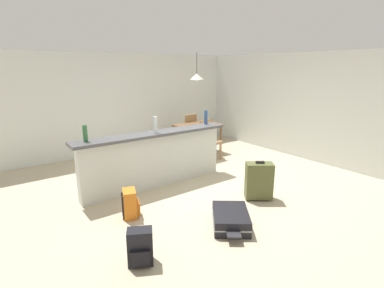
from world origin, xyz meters
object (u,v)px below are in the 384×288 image
at_px(bottle_clear, 155,125).
at_px(dining_table, 198,128).
at_px(dining_chair_near_partition, 209,137).
at_px(pendant_lamp, 197,77).
at_px(dining_chair_far_side, 188,129).
at_px(suitcase_upright_olive, 259,180).
at_px(suitcase_flat_black, 231,219).
at_px(backpack_orange, 130,204).
at_px(backpack_black, 140,248).
at_px(bottle_blue, 206,117).
at_px(bottle_green, 85,133).

xyz_separation_m(bottle_clear, dining_table, (1.99, 1.35, -0.52)).
relative_size(bottle_clear, dining_table, 0.27).
height_order(dining_chair_near_partition, pendant_lamp, pendant_lamp).
relative_size(dining_chair_far_side, suitcase_upright_olive, 1.39).
distance_m(bottle_clear, suitcase_flat_black, 2.14).
height_order(bottle_clear, suitcase_flat_black, bottle_clear).
height_order(suitcase_flat_black, backpack_orange, backpack_orange).
bearing_deg(suitcase_flat_black, dining_table, 59.62).
xyz_separation_m(pendant_lamp, backpack_black, (-3.24, -3.22, -1.73)).
xyz_separation_m(bottle_clear, suitcase_upright_olive, (1.10, -1.49, -0.84)).
relative_size(pendant_lamp, backpack_black, 1.62).
relative_size(bottle_blue, suitcase_flat_black, 0.33).
distance_m(dining_table, backpack_orange, 3.61).
bearing_deg(bottle_green, suitcase_flat_black, -56.21).
bearing_deg(pendant_lamp, dining_chair_far_side, 76.57).
relative_size(dining_chair_near_partition, backpack_orange, 2.21).
xyz_separation_m(dining_chair_near_partition, dining_chair_far_side, (0.18, 1.10, 0.00)).
relative_size(pendant_lamp, backpack_orange, 1.62).
relative_size(bottle_clear, suitcase_flat_black, 0.35).
relative_size(bottle_blue, suitcase_upright_olive, 0.43).
bearing_deg(dining_table, dining_chair_near_partition, -98.32).
xyz_separation_m(bottle_green, bottle_clear, (1.20, -0.10, 0.02)).
relative_size(bottle_blue, backpack_orange, 0.68).
bearing_deg(suitcase_flat_black, dining_chair_near_partition, 55.89).
xyz_separation_m(bottle_green, bottle_blue, (2.46, 0.02, 0.01)).
height_order(dining_chair_near_partition, backpack_orange, dining_chair_near_partition).
relative_size(dining_chair_near_partition, suitcase_upright_olive, 1.39).
height_order(bottle_green, dining_table, bottle_green).
relative_size(bottle_clear, pendant_lamp, 0.44).
bearing_deg(bottle_blue, backpack_orange, -157.13).
distance_m(bottle_blue, dining_chair_far_side, 2.06).
relative_size(dining_table, dining_chair_near_partition, 1.18).
distance_m(dining_table, suitcase_flat_black, 3.75).
relative_size(dining_chair_far_side, backpack_orange, 2.21).
distance_m(dining_chair_far_side, suitcase_upright_olive, 3.54).
height_order(pendant_lamp, suitcase_flat_black, pendant_lamp).
relative_size(bottle_green, dining_chair_near_partition, 0.28).
height_order(bottle_clear, backpack_orange, bottle_clear).
relative_size(suitcase_flat_black, backpack_orange, 2.04).
bearing_deg(dining_chair_near_partition, dining_table, 81.68).
distance_m(dining_chair_near_partition, suitcase_flat_black, 3.23).
height_order(pendant_lamp, suitcase_upright_olive, pendant_lamp).
bearing_deg(dining_chair_far_side, pendant_lamp, -103.43).
distance_m(bottle_clear, pendant_lamp, 2.51).
bearing_deg(bottle_green, bottle_clear, -4.78).
xyz_separation_m(dining_table, suitcase_flat_black, (-1.88, -3.20, -0.54)).
bearing_deg(dining_table, dining_chair_far_side, 79.84).
height_order(bottle_blue, dining_chair_near_partition, bottle_blue).
bearing_deg(bottle_green, bottle_blue, 0.58).
relative_size(suitcase_flat_black, backpack_black, 2.04).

